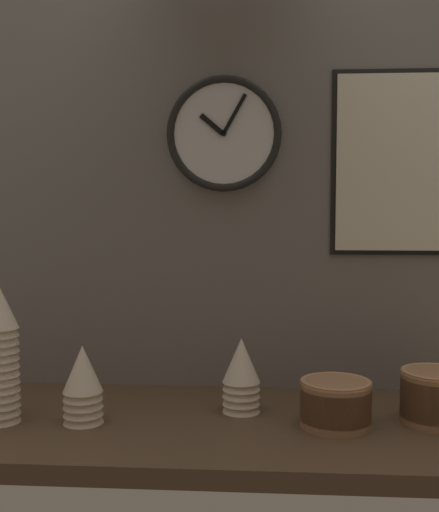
{
  "coord_description": "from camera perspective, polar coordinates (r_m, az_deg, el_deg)",
  "views": [
    {
      "loc": [
        0.13,
        -1.38,
        0.47
      ],
      "look_at": [
        0.03,
        0.04,
        0.36
      ],
      "focal_mm": 45.0,
      "sensor_mm": 36.0,
      "label": 1
    }
  ],
  "objects": [
    {
      "name": "ground_plane",
      "position": [
        1.47,
        -1.44,
        -14.91
      ],
      "size": [
        1.6,
        0.56,
        0.04
      ],
      "primitive_type": "cube",
      "color": "#4C3826"
    },
    {
      "name": "wall_clock",
      "position": [
        1.63,
        0.39,
        10.81
      ],
      "size": [
        0.29,
        0.03,
        0.29
      ],
      "color": "white"
    },
    {
      "name": "cup_stack_center_right",
      "position": [
        1.48,
        1.95,
        -10.53
      ],
      "size": [
        0.09,
        0.09,
        0.17
      ],
      "color": "beige",
      "rests_on": "ground_plane"
    },
    {
      "name": "bowl_stack_far_right",
      "position": [
        1.48,
        18.69,
        -11.68
      ],
      "size": [
        0.15,
        0.15,
        0.12
      ],
      "color": "#996B47",
      "rests_on": "ground_plane"
    },
    {
      "name": "bowl_stack_right",
      "position": [
        1.41,
        10.28,
        -12.67
      ],
      "size": [
        0.15,
        0.15,
        0.1
      ],
      "color": "#996B47",
      "rests_on": "ground_plane"
    },
    {
      "name": "menu_board",
      "position": [
        1.67,
        17.29,
        7.92
      ],
      "size": [
        0.43,
        0.01,
        0.46
      ],
      "color": "black"
    },
    {
      "name": "wall_tiled_back",
      "position": [
        1.65,
        -0.59,
        6.46
      ],
      "size": [
        1.6,
        0.03,
        1.05
      ],
      "color": "slate",
      "rests_on": "ground_plane"
    },
    {
      "name": "cup_stack_center_left",
      "position": [
        1.43,
        -12.05,
        -11.09
      ],
      "size": [
        0.09,
        0.09,
        0.17
      ],
      "color": "beige",
      "rests_on": "ground_plane"
    }
  ]
}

